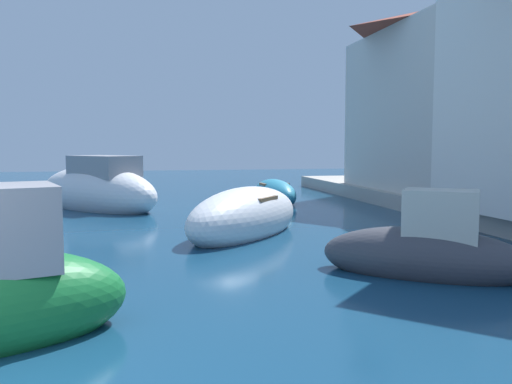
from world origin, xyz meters
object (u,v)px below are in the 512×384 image
at_px(quayside_tree, 510,104).
at_px(moored_boat_0, 425,252).
at_px(moored_boat_4, 245,217).
at_px(moored_boat_6, 274,194).
at_px(moored_boat_5, 97,191).
at_px(waterfront_building_annex, 452,96).

bearing_deg(quayside_tree, moored_boat_0, -135.13).
height_order(moored_boat_4, moored_boat_6, moored_boat_4).
bearing_deg(quayside_tree, moored_boat_6, 140.92).
bearing_deg(moored_boat_5, moored_boat_0, 170.18).
height_order(moored_boat_4, moored_boat_5, moored_boat_5).
distance_m(moored_boat_6, waterfront_building_annex, 7.30).
bearing_deg(moored_boat_5, quayside_tree, -148.86).
bearing_deg(quayside_tree, moored_boat_5, 160.61).
bearing_deg(moored_boat_6, waterfront_building_annex, 73.22).
relative_size(moored_boat_0, quayside_tree, 0.80).
relative_size(moored_boat_6, quayside_tree, 0.80).
xyz_separation_m(moored_boat_5, moored_boat_6, (6.17, 0.56, -0.28)).
distance_m(moored_boat_0, quayside_tree, 9.20).
bearing_deg(moored_boat_0, waterfront_building_annex, -88.35).
relative_size(moored_boat_5, waterfront_building_annex, 0.74).
xyz_separation_m(moored_boat_0, moored_boat_6, (0.24, 10.98, -0.08)).
height_order(moored_boat_5, waterfront_building_annex, waterfront_building_annex).
bearing_deg(moored_boat_6, moored_boat_4, -24.25).
distance_m(moored_boat_5, quayside_tree, 13.13).
height_order(waterfront_building_annex, quayside_tree, waterfront_building_annex).
relative_size(moored_boat_5, quayside_tree, 1.36).
bearing_deg(moored_boat_6, moored_boat_5, -89.42).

